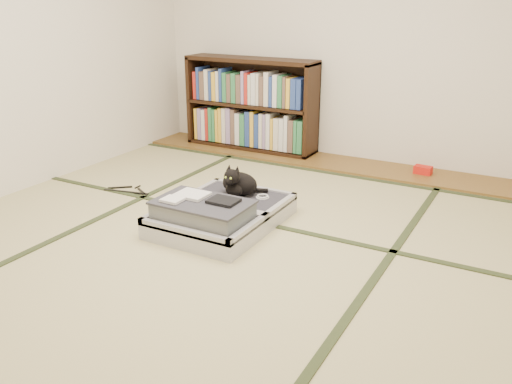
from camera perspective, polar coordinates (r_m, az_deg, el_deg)
The scene contains 10 objects.
floor at distance 3.52m, azimuth -3.48°, elevation -5.41°, with size 4.50×4.50×0.00m, color tan.
wood_strip at distance 5.20m, azimuth 8.32°, elevation 3.07°, with size 4.00×0.50×0.02m, color brown.
red_item at distance 5.01m, azimuth 17.17°, elevation 2.24°, with size 0.15×0.09×0.07m, color red.
room_shell at distance 3.18m, azimuth -4.06°, elevation 19.12°, with size 4.50×4.50×4.50m.
tatami_borders at distance 3.91m, azimuth 0.38°, elevation -2.63°, with size 4.00×4.50×0.01m.
bookcase at distance 5.55m, azimuth -0.55°, elevation 9.04°, with size 1.38×0.31×0.92m.
suitcase at distance 3.72m, azimuth -3.94°, elevation -2.34°, with size 0.70×0.94×0.28m.
cat at distance 3.91m, azimuth -1.89°, elevation 0.92°, with size 0.31×0.31×0.25m.
cable_coil at distance 3.89m, azimuth 0.69°, elevation -0.51°, with size 0.10×0.10×0.02m.
hanger at distance 4.53m, azimuth -13.24°, elevation 0.13°, with size 0.41×0.23×0.01m.
Camera 1 is at (1.72, -2.68, 1.51)m, focal length 38.00 mm.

